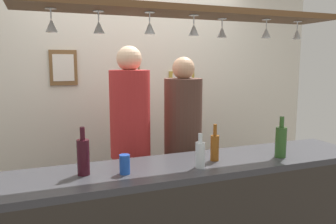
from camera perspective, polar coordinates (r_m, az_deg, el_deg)
back_wall at (r=3.61m, az=-5.79°, el=2.97°), size 4.40×0.06×2.60m
bar_counter at (r=2.32m, az=5.65°, el=-16.88°), size 2.70×0.55×0.96m
overhead_glass_rack at (r=2.30m, az=3.78°, el=16.61°), size 2.20×0.36×0.04m
hanging_wineglass_far_left at (r=2.10m, az=-19.22°, el=13.87°), size 0.07×0.07×0.13m
hanging_wineglass_left at (r=2.13m, az=-11.70°, el=14.08°), size 0.07×0.07×0.13m
hanging_wineglass_center_left at (r=2.13m, az=-3.13°, el=14.23°), size 0.07×0.07×0.13m
hanging_wineglass_center at (r=2.27m, az=4.41°, el=13.88°), size 0.07×0.07×0.13m
hanging_wineglass_center_right at (r=2.47m, az=9.16°, el=13.36°), size 0.07×0.07×0.13m
hanging_wineglass_right at (r=2.58m, az=16.35°, el=12.91°), size 0.07×0.07×0.13m
hanging_wineglass_far_right at (r=2.78m, az=21.09°, el=12.35°), size 0.07×0.07×0.13m
person_left_red_shirt at (r=2.86m, az=-6.42°, el=-3.00°), size 0.34×0.34×1.78m
person_middle_brown_shirt at (r=3.03m, az=2.57°, el=-3.40°), size 0.34×0.34×1.69m
bottle_champagne_green at (r=2.58m, az=18.65°, el=-4.72°), size 0.08×0.08×0.30m
bottle_beer_amber_tall at (r=2.38m, az=7.96°, el=-5.86°), size 0.06×0.06×0.26m
bottle_soda_clear at (r=2.22m, az=5.49°, el=-7.13°), size 0.06×0.06×0.23m
bottle_wine_dark_red at (r=2.13m, az=-14.23°, el=-7.28°), size 0.08×0.08×0.30m
drink_can at (r=2.11m, az=-7.37°, el=-8.82°), size 0.07×0.07×0.12m
picture_frame_lower_pair at (r=3.74m, az=2.35°, el=5.58°), size 0.30×0.02×0.18m
picture_frame_crest at (r=3.54m, az=-6.32°, el=7.86°), size 0.18×0.02×0.26m
picture_frame_caricature at (r=3.43m, az=-17.38°, el=7.21°), size 0.26×0.02×0.34m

